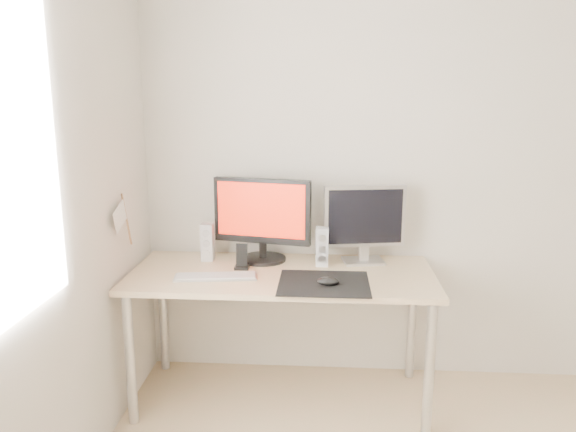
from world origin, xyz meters
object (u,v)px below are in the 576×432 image
object	(u,v)px
mouse	(328,281)
desk	(282,286)
speaker_left	(208,242)
keyboard	(216,277)
second_monitor	(364,220)
speaker_right	(322,247)
main_monitor	(262,217)
phone_dock	(242,261)

from	to	relation	value
mouse	desk	world-z (taller)	mouse
mouse	speaker_left	bearing A→B (deg)	150.26
mouse	keyboard	world-z (taller)	mouse
second_monitor	speaker_right	bearing A→B (deg)	-163.18
mouse	desk	xyz separation A→B (m)	(-0.24, 0.20, -0.10)
main_monitor	speaker_right	world-z (taller)	main_monitor
phone_dock	desk	bearing A→B (deg)	-10.63
main_monitor	speaker_left	xyz separation A→B (m)	(-0.31, -0.01, -0.15)
speaker_right	keyboard	world-z (taller)	speaker_right
main_monitor	keyboard	size ratio (longest dim) A/B	1.27
main_monitor	keyboard	xyz separation A→B (m)	(-0.20, -0.32, -0.25)
mouse	keyboard	distance (m)	0.58
speaker_right	second_monitor	bearing A→B (deg)	16.82
speaker_left	phone_dock	world-z (taller)	speaker_left
mouse	phone_dock	distance (m)	0.52
second_monitor	speaker_right	size ratio (longest dim) A/B	2.13
desk	main_monitor	bearing A→B (deg)	121.99
desk	speaker_left	distance (m)	0.51
mouse	second_monitor	bearing A→B (deg)	63.74
desk	main_monitor	world-z (taller)	main_monitor
speaker_right	mouse	bearing A→B (deg)	-84.31
main_monitor	desk	bearing A→B (deg)	-58.01
second_monitor	phone_dock	size ratio (longest dim) A/B	3.25
main_monitor	second_monitor	bearing A→B (deg)	0.57
second_monitor	speaker_left	xyz separation A→B (m)	(-0.87, -0.01, -0.14)
speaker_left	phone_dock	distance (m)	0.27
mouse	desk	size ratio (longest dim) A/B	0.07
desk	second_monitor	bearing A→B (deg)	24.69
main_monitor	phone_dock	size ratio (longest dim) A/B	3.95
second_monitor	phone_dock	world-z (taller)	second_monitor
keyboard	speaker_right	bearing A→B (deg)	25.09
phone_dock	main_monitor	bearing A→B (deg)	59.25
speaker_left	main_monitor	bearing A→B (deg)	1.46
mouse	phone_dock	bearing A→B (deg)	152.71
desk	speaker_left	xyz separation A→B (m)	(-0.43, 0.19, 0.18)
mouse	main_monitor	xyz separation A→B (m)	(-0.37, 0.39, 0.23)
keyboard	mouse	bearing A→B (deg)	-7.74
mouse	second_monitor	size ratio (longest dim) A/B	0.25
desk	second_monitor	distance (m)	0.58
desk	second_monitor	world-z (taller)	second_monitor
speaker_right	phone_dock	xyz separation A→B (m)	(-0.43, -0.09, -0.06)
mouse	phone_dock	xyz separation A→B (m)	(-0.46, 0.24, 0.02)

